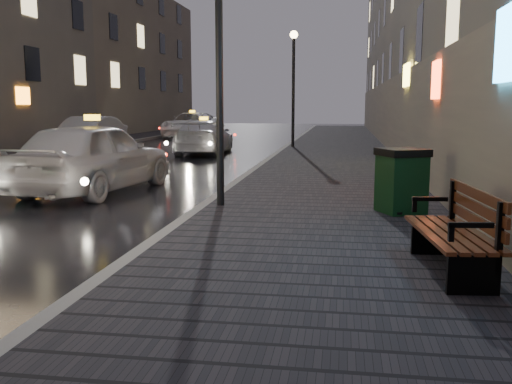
# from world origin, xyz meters

# --- Properties ---
(sidewalk) EXTENTS (4.60, 58.00, 0.15)m
(sidewalk) POSITION_xyz_m (3.90, 21.00, 0.07)
(sidewalk) COLOR black
(sidewalk) RESTS_ON ground
(curb) EXTENTS (0.20, 58.00, 0.15)m
(curb) POSITION_xyz_m (1.50, 21.00, 0.07)
(curb) COLOR slate
(curb) RESTS_ON ground
(sidewalk_far) EXTENTS (2.40, 58.00, 0.15)m
(sidewalk_far) POSITION_xyz_m (-8.70, 21.00, 0.07)
(sidewalk_far) COLOR black
(sidewalk_far) RESTS_ON ground
(curb_far) EXTENTS (0.20, 58.00, 0.15)m
(curb_far) POSITION_xyz_m (-7.40, 21.00, 0.07)
(curb_far) COLOR slate
(curb_far) RESTS_ON ground
(building_near) EXTENTS (1.80, 50.00, 13.00)m
(building_near) POSITION_xyz_m (7.10, 25.00, 6.50)
(building_near) COLOR #605B54
(building_near) RESTS_ON ground
(building_far_c) EXTENTS (6.00, 22.00, 11.00)m
(building_far_c) POSITION_xyz_m (-13.50, 39.00, 5.50)
(building_far_c) COLOR #6B6051
(building_far_c) RESTS_ON ground
(lamp_near) EXTENTS (0.36, 0.36, 5.28)m
(lamp_near) POSITION_xyz_m (1.85, 6.00, 3.49)
(lamp_near) COLOR black
(lamp_near) RESTS_ON sidewalk
(lamp_far) EXTENTS (0.36, 0.36, 5.28)m
(lamp_far) POSITION_xyz_m (1.85, 22.00, 3.49)
(lamp_far) COLOR black
(lamp_far) RESTS_ON sidewalk
(bench) EXTENTS (0.87, 1.99, 0.99)m
(bench) POSITION_xyz_m (5.52, 1.99, 0.64)
(bench) COLOR black
(bench) RESTS_ON sidewalk
(trash_bin) EXTENTS (1.00, 1.00, 1.16)m
(trash_bin) POSITION_xyz_m (5.24, 5.74, 0.74)
(trash_bin) COLOR black
(trash_bin) RESTS_ON sidewalk
(taxi_near) EXTENTS (2.64, 5.25, 1.71)m
(taxi_near) POSITION_xyz_m (-1.69, 8.10, 0.86)
(taxi_near) COLOR silver
(taxi_near) RESTS_ON ground
(car_left_mid) EXTENTS (1.84, 4.86, 1.58)m
(car_left_mid) POSITION_xyz_m (-6.80, 18.73, 0.79)
(car_left_mid) COLOR #A2A3AA
(car_left_mid) RESTS_ON ground
(taxi_mid) EXTENTS (2.37, 5.11, 1.44)m
(taxi_mid) POSITION_xyz_m (-1.70, 19.08, 0.72)
(taxi_mid) COLOR silver
(taxi_mid) RESTS_ON ground
(taxi_far) EXTENTS (3.25, 6.02, 1.61)m
(taxi_far) POSITION_xyz_m (-5.48, 31.30, 0.80)
(taxi_far) COLOR white
(taxi_far) RESTS_ON ground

